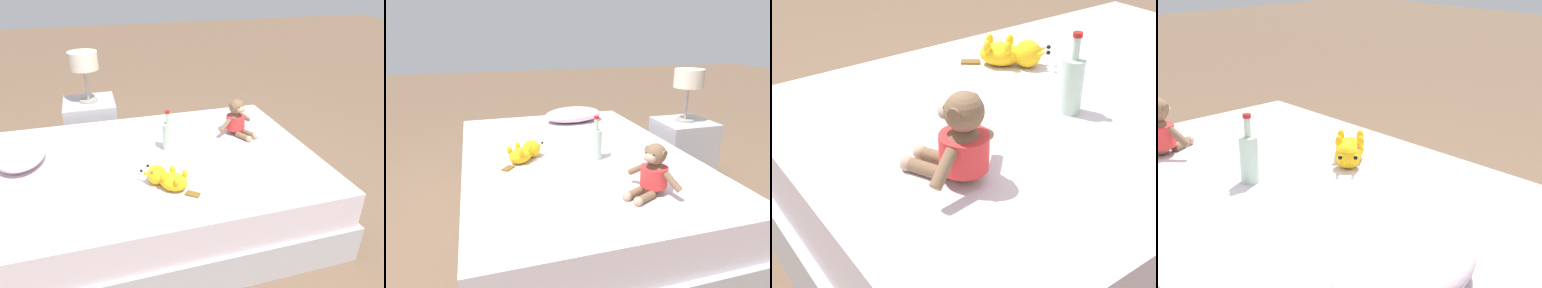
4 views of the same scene
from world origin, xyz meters
The scene contains 8 objects.
ground_plane centered at (0.00, 0.00, 0.00)m, with size 16.00×16.00×0.00m, color brown.
bed centered at (0.00, 0.00, 0.21)m, with size 1.32×1.98×0.42m.
pillow centered at (0.20, 0.70, 0.48)m, with size 0.49×0.34×0.11m.
plush_monkey centered at (0.18, -0.62, 0.52)m, with size 0.25×0.27×0.24m.
plush_yellow_creature centered at (-0.30, -0.04, 0.47)m, with size 0.27×0.27×0.10m.
glass_bottle centered at (0.09, -0.14, 0.51)m, with size 0.07×0.07×0.25m.
nightstand centered at (0.96, 0.30, 0.24)m, with size 0.39×0.39×0.47m.
bedside_lamp centered at (0.96, 0.30, 0.77)m, with size 0.22×0.22×0.38m.
Camera 1 is at (-1.77, 0.26, 1.43)m, focal length 33.19 mm.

